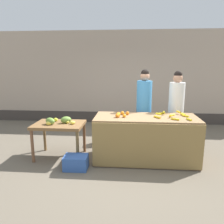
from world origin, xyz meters
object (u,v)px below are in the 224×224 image
at_px(produce_crate, 76,162).
at_px(produce_sack, 101,135).
at_px(vendor_woman_white_shirt, 176,111).
at_px(vendor_woman_blue_shirt, 144,110).

height_order(produce_crate, produce_sack, produce_sack).
relative_size(produce_crate, produce_sack, 0.91).
bearing_deg(vendor_woman_white_shirt, produce_crate, -148.98).
xyz_separation_m(vendor_woman_white_shirt, produce_crate, (-2.04, -1.22, -0.78)).
xyz_separation_m(vendor_woman_white_shirt, produce_sack, (-1.75, 0.14, -0.66)).
height_order(vendor_woman_blue_shirt, produce_crate, vendor_woman_blue_shirt).
distance_m(vendor_woman_white_shirt, produce_sack, 1.88).
xyz_separation_m(vendor_woman_blue_shirt, vendor_woman_white_shirt, (0.73, 0.02, -0.02)).
height_order(vendor_woman_white_shirt, produce_crate, vendor_woman_white_shirt).
distance_m(vendor_woman_white_shirt, produce_crate, 2.50).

